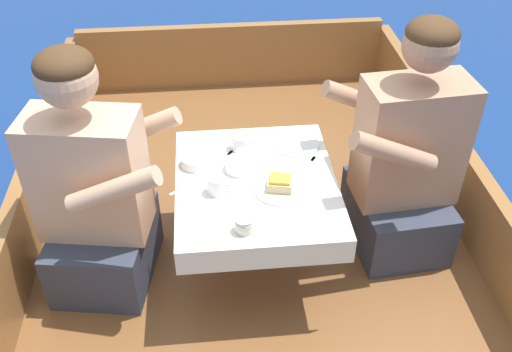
{
  "coord_description": "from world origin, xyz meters",
  "views": [
    {
      "loc": [
        -0.17,
        -1.77,
        2.06
      ],
      "look_at": [
        0.0,
        -0.07,
        0.72
      ],
      "focal_mm": 40.0,
      "sensor_mm": 36.0,
      "label": 1
    }
  ],
  "objects_px": {
    "coffee_cup_port": "(217,184)",
    "tin_can": "(244,225)",
    "person_starboard": "(405,164)",
    "person_port": "(95,196)",
    "coffee_cup_starboard": "(240,142)",
    "sandwich": "(280,183)"
  },
  "relations": [
    {
      "from": "person_starboard",
      "to": "tin_can",
      "type": "distance_m",
      "value": 0.76
    },
    {
      "from": "tin_can",
      "to": "person_starboard",
      "type": "bearing_deg",
      "value": 26.63
    },
    {
      "from": "person_starboard",
      "to": "coffee_cup_starboard",
      "type": "xyz_separation_m",
      "value": [
        -0.65,
        0.15,
        0.05
      ]
    },
    {
      "from": "coffee_cup_starboard",
      "to": "tin_can",
      "type": "relative_size",
      "value": 1.56
    },
    {
      "from": "person_starboard",
      "to": "coffee_cup_port",
      "type": "height_order",
      "value": "person_starboard"
    },
    {
      "from": "coffee_cup_port",
      "to": "tin_can",
      "type": "distance_m",
      "value": 0.23
    },
    {
      "from": "coffee_cup_port",
      "to": "tin_can",
      "type": "bearing_deg",
      "value": -68.65
    },
    {
      "from": "coffee_cup_port",
      "to": "coffee_cup_starboard",
      "type": "height_order",
      "value": "coffee_cup_port"
    },
    {
      "from": "coffee_cup_starboard",
      "to": "tin_can",
      "type": "bearing_deg",
      "value": -92.8
    },
    {
      "from": "coffee_cup_starboard",
      "to": "sandwich",
      "type": "bearing_deg",
      "value": -65.55
    },
    {
      "from": "coffee_cup_starboard",
      "to": "person_port",
      "type": "bearing_deg",
      "value": -157.95
    },
    {
      "from": "coffee_cup_starboard",
      "to": "tin_can",
      "type": "xyz_separation_m",
      "value": [
        -0.02,
        -0.49,
        -0.01
      ]
    },
    {
      "from": "person_port",
      "to": "tin_can",
      "type": "bearing_deg",
      "value": -15.76
    },
    {
      "from": "person_starboard",
      "to": "coffee_cup_starboard",
      "type": "bearing_deg",
      "value": -17.41
    },
    {
      "from": "person_port",
      "to": "sandwich",
      "type": "distance_m",
      "value": 0.69
    },
    {
      "from": "coffee_cup_port",
      "to": "person_starboard",
      "type": "bearing_deg",
      "value": 9.1
    },
    {
      "from": "person_starboard",
      "to": "coffee_cup_starboard",
      "type": "relative_size",
      "value": 9.78
    },
    {
      "from": "sandwich",
      "to": "coffee_cup_starboard",
      "type": "bearing_deg",
      "value": 114.45
    },
    {
      "from": "person_starboard",
      "to": "person_port",
      "type": "bearing_deg",
      "value": -0.82
    },
    {
      "from": "person_port",
      "to": "sandwich",
      "type": "bearing_deg",
      "value": 5.61
    },
    {
      "from": "person_port",
      "to": "person_starboard",
      "type": "xyz_separation_m",
      "value": [
        1.21,
        0.08,
        0.0
      ]
    },
    {
      "from": "person_port",
      "to": "person_starboard",
      "type": "height_order",
      "value": "person_starboard"
    }
  ]
}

